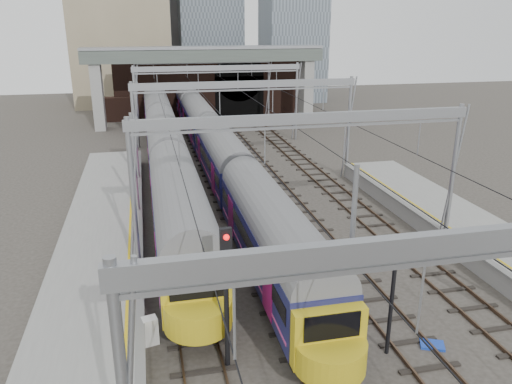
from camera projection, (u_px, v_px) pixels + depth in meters
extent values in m
plane|color=#38332D|center=(367.00, 360.00, 18.53)|extent=(160.00, 160.00, 0.00)
cube|color=gray|center=(85.00, 344.00, 18.54)|extent=(4.20, 55.00, 1.10)
cube|color=slate|center=(140.00, 325.00, 18.81)|extent=(0.35, 55.00, 0.12)
cube|color=gold|center=(126.00, 325.00, 18.68)|extent=(0.12, 55.00, 0.01)
cube|color=#4C3828|center=(164.00, 223.00, 30.96)|extent=(0.08, 80.00, 0.16)
cube|color=#4C3828|center=(187.00, 221.00, 31.26)|extent=(0.08, 80.00, 0.16)
cube|color=black|center=(176.00, 223.00, 31.13)|extent=(2.40, 80.00, 0.14)
cube|color=#4C3828|center=(227.00, 217.00, 31.79)|extent=(0.08, 80.00, 0.16)
cube|color=#4C3828|center=(250.00, 216.00, 32.09)|extent=(0.08, 80.00, 0.16)
cube|color=black|center=(239.00, 218.00, 31.96)|extent=(2.40, 80.00, 0.14)
cube|color=#4C3828|center=(288.00, 213.00, 32.62)|extent=(0.08, 80.00, 0.16)
cube|color=#4C3828|center=(309.00, 211.00, 32.92)|extent=(0.08, 80.00, 0.16)
cube|color=black|center=(298.00, 213.00, 32.79)|extent=(2.40, 80.00, 0.14)
cube|color=#4C3828|center=(345.00, 208.00, 33.45)|extent=(0.08, 80.00, 0.16)
cube|color=#4C3828|center=(365.00, 206.00, 33.75)|extent=(0.08, 80.00, 0.16)
cube|color=black|center=(355.00, 208.00, 33.62)|extent=(2.40, 80.00, 0.14)
cylinder|color=gray|center=(134.00, 203.00, 22.93)|extent=(0.24, 0.24, 8.00)
cylinder|color=gray|center=(452.00, 180.00, 26.33)|extent=(0.24, 0.24, 8.00)
cube|color=gray|center=(306.00, 118.00, 23.46)|extent=(16.80, 0.28, 0.50)
cylinder|color=gray|center=(135.00, 138.00, 35.86)|extent=(0.24, 0.24, 8.00)
cylinder|color=gray|center=(349.00, 128.00, 39.26)|extent=(0.24, 0.24, 8.00)
cube|color=gray|center=(246.00, 84.00, 36.39)|extent=(16.80, 0.28, 0.50)
cylinder|color=gray|center=(136.00, 107.00, 48.79)|extent=(0.24, 0.24, 8.00)
cylinder|color=gray|center=(296.00, 102.00, 52.19)|extent=(0.24, 0.24, 8.00)
cube|color=gray|center=(218.00, 68.00, 49.32)|extent=(16.80, 0.28, 0.50)
cylinder|color=gray|center=(136.00, 92.00, 59.87)|extent=(0.24, 0.24, 8.00)
cylinder|color=gray|center=(269.00, 88.00, 63.27)|extent=(0.24, 0.24, 8.00)
cube|color=gray|center=(203.00, 60.00, 60.41)|extent=(16.80, 0.28, 0.50)
cube|color=black|center=(171.00, 137.00, 29.36)|extent=(0.03, 80.00, 0.03)
cube|color=black|center=(238.00, 134.00, 30.19)|extent=(0.03, 80.00, 0.03)
cube|color=black|center=(301.00, 131.00, 31.02)|extent=(0.03, 80.00, 0.03)
cube|color=black|center=(361.00, 128.00, 31.85)|extent=(0.03, 80.00, 0.03)
cube|color=black|center=(216.00, 82.00, 65.52)|extent=(26.00, 2.00, 9.00)
cube|color=black|center=(240.00, 97.00, 65.81)|extent=(6.50, 0.10, 5.20)
cylinder|color=black|center=(239.00, 76.00, 64.97)|extent=(6.50, 0.10, 6.50)
cube|color=black|center=(123.00, 109.00, 63.07)|extent=(6.00, 1.50, 3.00)
cube|color=gray|center=(98.00, 94.00, 57.10)|extent=(1.20, 2.50, 8.20)
cube|color=gray|center=(306.00, 88.00, 62.28)|extent=(1.20, 2.50, 8.20)
cube|color=#505A53|center=(205.00, 56.00, 58.37)|extent=(28.00, 3.00, 1.40)
cube|color=gray|center=(205.00, 48.00, 58.08)|extent=(28.00, 3.00, 0.30)
cube|color=tan|center=(121.00, 29.00, 73.86)|extent=(14.00, 12.00, 22.00)
cube|color=gray|center=(170.00, 39.00, 89.09)|extent=(18.00, 14.00, 18.00)
cube|color=black|center=(210.00, 158.00, 44.56)|extent=(2.01, 59.53, 0.70)
cube|color=#18164F|center=(209.00, 139.00, 43.98)|extent=(2.55, 59.53, 2.28)
cylinder|color=slate|center=(209.00, 126.00, 43.61)|extent=(2.50, 59.03, 2.50)
cube|color=black|center=(209.00, 135.00, 43.86)|extent=(2.57, 58.33, 0.68)
cube|color=#E04693|center=(209.00, 146.00, 44.19)|extent=(2.57, 58.53, 0.11)
cube|color=gold|center=(330.00, 338.00, 16.39)|extent=(2.50, 0.60, 2.08)
cube|color=black|center=(332.00, 327.00, 16.05)|extent=(1.91, 0.08, 0.91)
cube|color=black|center=(166.00, 170.00, 41.11)|extent=(2.13, 47.21, 0.70)
cube|color=#18164F|center=(165.00, 148.00, 40.51)|extent=(2.71, 47.21, 2.42)
cylinder|color=slate|center=(164.00, 133.00, 40.12)|extent=(2.65, 46.71, 2.65)
cube|color=black|center=(165.00, 143.00, 40.39)|extent=(2.73, 46.01, 0.73)
cube|color=#E04693|center=(165.00, 156.00, 40.73)|extent=(2.73, 46.21, 0.12)
cube|color=gold|center=(197.00, 299.00, 18.61)|extent=(2.65, 0.60, 2.22)
cube|color=black|center=(197.00, 287.00, 18.26)|extent=(2.03, 0.08, 0.97)
cylinder|color=black|center=(226.00, 302.00, 17.31)|extent=(0.18, 0.18, 5.37)
cube|color=black|center=(226.00, 242.00, 16.38)|extent=(0.41, 0.23, 1.01)
sphere|color=red|center=(226.00, 237.00, 16.20)|extent=(0.20, 0.20, 0.20)
cylinder|color=black|center=(392.00, 301.00, 18.19)|extent=(0.15, 0.15, 4.50)
cube|color=black|center=(399.00, 254.00, 17.39)|extent=(0.33, 0.19, 0.84)
sphere|color=red|center=(401.00, 251.00, 17.21)|extent=(0.17, 0.17, 0.17)
cube|color=silver|center=(150.00, 331.00, 19.31)|extent=(0.65, 0.58, 1.12)
cube|color=#183CB7|center=(347.00, 306.00, 21.96)|extent=(0.99, 0.83, 0.10)
cube|color=#183CB7|center=(331.00, 346.00, 19.25)|extent=(1.12, 0.99, 0.11)
cube|color=#183CB7|center=(432.00, 345.00, 19.29)|extent=(1.08, 0.94, 0.11)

